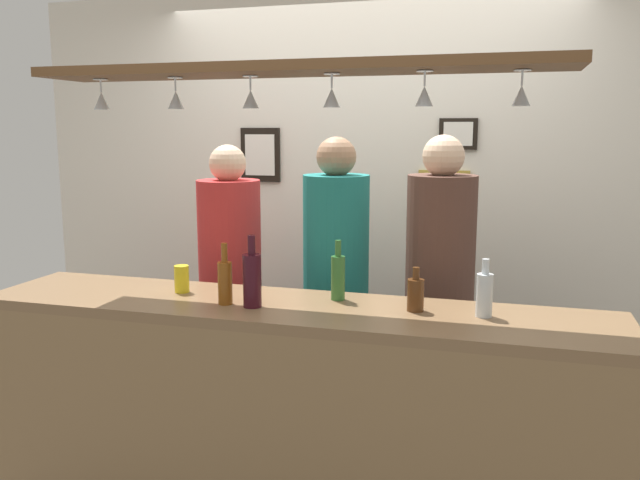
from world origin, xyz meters
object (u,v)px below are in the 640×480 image
(bottle_soda_clear, at_px, (484,294))
(person_middle_teal_shirt, at_px, (336,269))
(bottle_beer_amber_tall, at_px, (225,281))
(bottle_wine_dark_red, at_px, (252,279))
(bottle_beer_green_import, at_px, (338,276))
(picture_frame_caricature, at_px, (260,155))
(picture_frame_upper_small, at_px, (458,134))
(person_left_red_shirt, at_px, (230,268))
(person_right_brown_shirt, at_px, (440,274))
(bottle_beer_brown_stubby, at_px, (416,294))
(picture_frame_lower_pair, at_px, (444,186))
(drink_can, at_px, (182,279))

(bottle_soda_clear, bearing_deg, person_middle_teal_shirt, 139.91)
(bottle_beer_amber_tall, bearing_deg, bottle_wine_dark_red, -3.41)
(bottle_beer_green_import, xyz_separation_m, picture_frame_caricature, (-0.84, 1.27, 0.46))
(person_middle_teal_shirt, distance_m, picture_frame_upper_small, 1.13)
(person_left_red_shirt, xyz_separation_m, person_middle_teal_shirt, (0.60, 0.00, 0.03))
(person_right_brown_shirt, height_order, bottle_beer_brown_stubby, person_right_brown_shirt)
(bottle_wine_dark_red, relative_size, bottle_soda_clear, 1.30)
(picture_frame_upper_small, bearing_deg, bottle_beer_amber_tall, -119.21)
(bottle_beer_green_import, bearing_deg, picture_frame_lower_pair, 76.09)
(person_middle_teal_shirt, distance_m, person_right_brown_shirt, 0.53)
(person_left_red_shirt, xyz_separation_m, bottle_beer_green_import, (0.75, -0.56, 0.12))
(person_middle_teal_shirt, xyz_separation_m, picture_frame_caricature, (-0.69, 0.71, 0.55))
(bottle_beer_amber_tall, xyz_separation_m, picture_frame_lower_pair, (0.75, 1.47, 0.29))
(bottle_beer_amber_tall, xyz_separation_m, picture_frame_upper_small, (0.82, 1.47, 0.60))
(person_middle_teal_shirt, xyz_separation_m, drink_can, (-0.55, -0.63, 0.05))
(picture_frame_caricature, bearing_deg, person_left_red_shirt, -82.67)
(bottle_beer_brown_stubby, bearing_deg, bottle_soda_clear, -1.17)
(picture_frame_lower_pair, bearing_deg, picture_frame_upper_small, 0.00)
(person_middle_teal_shirt, relative_size, bottle_wine_dark_red, 5.74)
(person_left_red_shirt, bearing_deg, bottle_soda_clear, -25.40)
(bottle_wine_dark_red, distance_m, drink_can, 0.43)
(bottle_wine_dark_red, bearing_deg, bottle_beer_green_import, 34.01)
(bottle_beer_brown_stubby, bearing_deg, person_left_red_shirt, 149.63)
(picture_frame_lower_pair, xyz_separation_m, picture_frame_upper_small, (0.07, 0.00, 0.30))
(person_right_brown_shirt, bearing_deg, picture_frame_upper_small, 89.06)
(bottle_wine_dark_red, xyz_separation_m, picture_frame_upper_small, (0.70, 1.48, 0.58))
(bottle_beer_green_import, distance_m, picture_frame_lower_pair, 1.34)
(bottle_beer_amber_tall, bearing_deg, bottle_beer_brown_stubby, 8.63)
(bottle_beer_brown_stubby, relative_size, drink_can, 1.48)
(bottle_wine_dark_red, xyz_separation_m, bottle_soda_clear, (0.92, 0.12, -0.03))
(bottle_beer_brown_stubby, height_order, picture_frame_lower_pair, picture_frame_lower_pair)
(person_middle_teal_shirt, xyz_separation_m, bottle_wine_dark_red, (-0.15, -0.77, 0.11))
(bottle_soda_clear, relative_size, drink_can, 1.89)
(person_middle_teal_shirt, xyz_separation_m, picture_frame_lower_pair, (0.47, 0.71, 0.39))
(person_right_brown_shirt, bearing_deg, picture_frame_lower_pair, 94.95)
(bottle_soda_clear, xyz_separation_m, picture_frame_caricature, (-1.46, 1.36, 0.47))
(bottle_wine_dark_red, height_order, picture_frame_caricature, picture_frame_caricature)
(person_middle_teal_shirt, height_order, bottle_beer_brown_stubby, person_middle_teal_shirt)
(drink_can, bearing_deg, person_middle_teal_shirt, 48.74)
(bottle_beer_brown_stubby, distance_m, picture_frame_caricature, 1.87)
(bottle_beer_amber_tall, bearing_deg, picture_frame_upper_small, 60.79)
(bottle_beer_brown_stubby, bearing_deg, bottle_beer_amber_tall, -171.37)
(bottle_soda_clear, distance_m, picture_frame_lower_pair, 1.42)
(person_right_brown_shirt, distance_m, bottle_beer_green_import, 0.68)
(bottle_beer_green_import, relative_size, bottle_beer_brown_stubby, 1.44)
(bottle_wine_dark_red, height_order, bottle_beer_brown_stubby, bottle_wine_dark_red)
(picture_frame_lower_pair, distance_m, picture_frame_caricature, 1.17)
(person_middle_teal_shirt, height_order, bottle_beer_amber_tall, person_middle_teal_shirt)
(person_right_brown_shirt, distance_m, picture_frame_caricature, 1.51)
(bottle_wine_dark_red, distance_m, bottle_beer_brown_stubby, 0.67)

